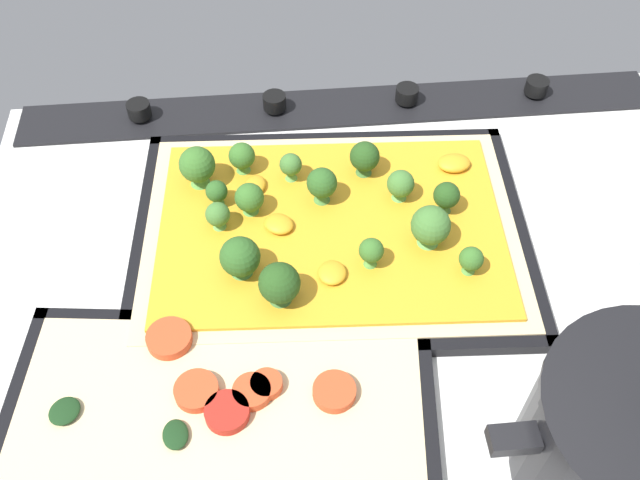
{
  "coord_description": "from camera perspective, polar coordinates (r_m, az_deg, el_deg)",
  "views": [
    {
      "loc": [
        8.62,
        38.01,
        55.9
      ],
      "look_at": [
        4.97,
        -2.05,
        6.94
      ],
      "focal_mm": 39.09,
      "sensor_mm": 36.0,
      "label": 1
    }
  ],
  "objects": [
    {
      "name": "veggie_pizza_back",
      "position": [
        0.61,
        -8.45,
        -15.0
      ],
      "size": [
        36.71,
        25.2,
        1.9
      ],
      "color": "beige",
      "rests_on": "baking_tray_back"
    },
    {
      "name": "broccoli_pizza",
      "position": [
        0.71,
        0.44,
        1.36
      ],
      "size": [
        39.51,
        29.01,
        6.11
      ],
      "color": "beige",
      "rests_on": "baking_tray_front"
    },
    {
      "name": "baking_tray_front",
      "position": [
        0.72,
        0.89,
        0.47
      ],
      "size": [
        42.04,
        31.54,
        1.3
      ],
      "color": "black",
      "rests_on": "ground_plane"
    },
    {
      "name": "stove_control_panel",
      "position": [
        0.87,
        1.72,
        10.97
      ],
      "size": [
        77.66,
        7.0,
        2.6
      ],
      "color": "black",
      "rests_on": "ground_plane"
    },
    {
      "name": "baking_tray_back",
      "position": [
        0.61,
        -8.41,
        -15.61
      ],
      "size": [
        39.37,
        27.86,
        1.3
      ],
      "color": "black",
      "rests_on": "ground_plane"
    },
    {
      "name": "cooking_pot",
      "position": [
        0.6,
        24.71,
        -14.89
      ],
      "size": [
        24.28,
        17.42,
        13.89
      ],
      "color": "black",
      "rests_on": "ground_plane"
    },
    {
      "name": "ground_plane",
      "position": [
        0.69,
        4.27,
        -5.45
      ],
      "size": [
        80.89,
        63.71,
        3.0
      ],
      "primitive_type": "cube",
      "color": "silver"
    }
  ]
}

